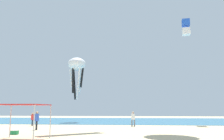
# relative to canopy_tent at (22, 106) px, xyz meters

# --- Properties ---
(ocean_strip) EXTENTS (110.00, 23.72, 0.03)m
(ocean_strip) POSITION_rel_canopy_tent_xyz_m (4.35, 27.95, -2.26)
(ocean_strip) COLOR teal
(ocean_strip) RESTS_ON ground
(canopy_tent) EXTENTS (3.13, 3.06, 2.39)m
(canopy_tent) POSITION_rel_canopy_tent_xyz_m (0.00, 0.00, 0.00)
(canopy_tent) COLOR #B2B2B7
(canopy_tent) RESTS_ON ground
(person_near_tent) EXTENTS (0.46, 0.41, 1.73)m
(person_near_tent) POSITION_rel_canopy_tent_xyz_m (7.37, 13.70, -1.25)
(person_near_tent) COLOR slate
(person_near_tent) RESTS_ON ground
(person_central) EXTENTS (0.43, 0.45, 1.83)m
(person_central) POSITION_rel_canopy_tent_xyz_m (-2.17, 8.09, -1.20)
(person_central) COLOR black
(person_central) RESTS_ON ground
(person_rightmost) EXTENTS (0.38, 0.40, 1.58)m
(person_rightmost) POSITION_rel_canopy_tent_xyz_m (-4.90, 13.50, -1.34)
(person_rightmost) COLOR black
(person_rightmost) RESTS_ON ground
(cooler_box) EXTENTS (0.57, 0.37, 0.35)m
(cooler_box) POSITION_rel_canopy_tent_xyz_m (-2.07, 3.36, -2.10)
(cooler_box) COLOR #1E8C4C
(cooler_box) RESTS_ON ground
(kite_octopus_white) EXTENTS (3.12, 3.12, 6.79)m
(kite_octopus_white) POSITION_rel_canopy_tent_xyz_m (-1.88, 23.18, 6.66)
(kite_octopus_white) COLOR white
(kite_box_blue) EXTENTS (1.23, 1.24, 2.37)m
(kite_box_blue) POSITION_rel_canopy_tent_xyz_m (15.28, 20.38, 11.80)
(kite_box_blue) COLOR blue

